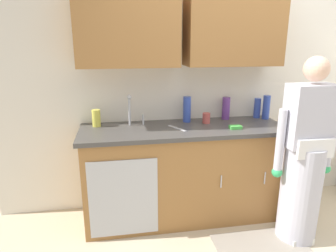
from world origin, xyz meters
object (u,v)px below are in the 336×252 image
sponge (235,127)px  sink (135,131)px  bottle_soap (266,107)px  knife_on_counter (177,128)px  bottle_dish_liquid (257,108)px  bottle_water_tall (226,108)px  bottle_water_short (96,118)px  bottle_cleaner_spray (187,109)px  cup_by_sink (206,118)px  person_at_sink (304,167)px

sponge → sink: bearing=171.0°
bottle_soap → knife_on_counter: bottle_soap is taller
bottle_dish_liquid → bottle_water_tall: bearing=-179.7°
bottle_water_short → bottle_cleaner_spray: size_ratio=0.63×
knife_on_counter → cup_by_sink: bearing=-95.2°
bottle_water_tall → bottle_water_short: 1.32m
bottle_dish_liquid → cup_by_sink: size_ratio=2.01×
bottle_cleaner_spray → knife_on_counter: bearing=-123.1°
sink → bottle_water_tall: size_ratio=2.16×
bottle_soap → bottle_cleaner_spray: 0.84m
bottle_water_short → bottle_dish_liquid: bearing=2.0°
bottle_water_short → cup_by_sink: bottle_water_short is taller
knife_on_counter → bottle_cleaner_spray: bearing=-61.8°
person_at_sink → bottle_dish_liquid: (-0.09, 0.76, 0.35)m
bottle_water_tall → bottle_dish_liquid: 0.35m
bottle_cleaner_spray → cup_by_sink: bottle_cleaner_spray is taller
bottle_dish_liquid → sponge: size_ratio=1.88×
bottle_soap → cup_by_sink: 0.67m
bottle_dish_liquid → bottle_cleaner_spray: bottle_cleaner_spray is taller
bottle_cleaner_spray → cup_by_sink: (0.18, -0.08, -0.08)m
bottle_water_short → knife_on_counter: 0.78m
bottle_soap → cup_by_sink: bearing=-174.8°
sink → person_at_sink: bearing=-21.4°
person_at_sink → knife_on_counter: size_ratio=6.75×
bottle_water_tall → sponge: (-0.04, -0.36, -0.10)m
bottle_soap → bottle_water_tall: bottle_soap is taller
bottle_dish_liquid → knife_on_counter: size_ratio=0.86×
sponge → bottle_water_short: bearing=166.6°
cup_by_sink → knife_on_counter: size_ratio=0.43×
sink → knife_on_counter: (0.39, -0.05, 0.02)m
bottle_soap → sponge: size_ratio=2.24×
bottle_dish_liquid → cup_by_sink: 0.61m
bottle_water_tall → knife_on_counter: 0.64m
bottle_soap → bottle_water_tall: size_ratio=1.07×
person_at_sink → cup_by_sink: person_at_sink is taller
cup_by_sink → bottle_water_tall: bearing=26.4°
sink → bottle_soap: size_ratio=2.02×
bottle_dish_liquid → sponge: bottle_dish_liquid is taller
bottle_dish_liquid → knife_on_counter: 0.96m
person_at_sink → cup_by_sink: (-0.68, 0.64, 0.30)m
sink → sponge: sink is taller
sponge → bottle_cleaner_spray: bearing=140.6°
bottle_water_tall → knife_on_counter: size_ratio=0.96×
bottle_water_short → bottle_cleaner_spray: bottle_cleaner_spray is taller
bottle_dish_liquid → bottle_cleaner_spray: (-0.78, -0.04, 0.03)m
knife_on_counter → sponge: size_ratio=2.18×
bottle_water_tall → cup_by_sink: bottle_water_tall is taller
bottle_cleaner_spray → sponge: 0.52m
bottle_water_short → cup_by_sink: (1.07, -0.07, -0.03)m
bottle_water_short → knife_on_counter: bearing=-15.6°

